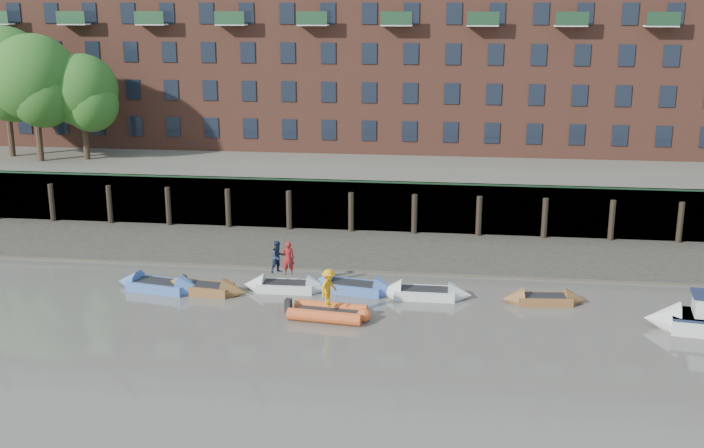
% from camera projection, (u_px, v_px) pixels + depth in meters
% --- Properties ---
extents(ground, '(220.00, 220.00, 0.00)m').
position_uv_depth(ground, '(329.00, 387.00, 31.23)').
color(ground, '#605B53').
rests_on(ground, ground).
extents(foreshore, '(110.00, 8.00, 0.50)m').
position_uv_depth(foreshore, '(377.00, 251.00, 48.47)').
color(foreshore, '#3D382F').
rests_on(foreshore, ground).
extents(mud_band, '(110.00, 1.60, 0.10)m').
position_uv_depth(mud_band, '(370.00, 268.00, 45.22)').
color(mud_band, '#4C4336').
rests_on(mud_band, ground).
extents(river_wall, '(110.00, 1.23, 3.30)m').
position_uv_depth(river_wall, '(384.00, 207.00, 52.25)').
color(river_wall, '#2D2A26').
rests_on(river_wall, ground).
extents(bank_terrace, '(110.00, 28.00, 3.20)m').
position_uv_depth(bank_terrace, '(399.00, 166.00, 65.30)').
color(bank_terrace, '#5E594D').
rests_on(bank_terrace, ground).
extents(apartment_terrace, '(80.60, 15.56, 20.98)m').
position_uv_depth(apartment_terrace, '(402.00, 20.00, 63.34)').
color(apartment_terrace, brown).
rests_on(apartment_terrace, bank_terrace).
extents(tree_cluster, '(11.76, 7.74, 9.40)m').
position_uv_depth(tree_cluster, '(31.00, 78.00, 58.26)').
color(tree_cluster, '#3A281C').
rests_on(tree_cluster, bank_terrace).
extents(rowboat_1, '(5.01, 2.31, 1.40)m').
position_uv_depth(rowboat_1, '(159.00, 286.00, 41.71)').
color(rowboat_1, '#466AB9').
rests_on(rowboat_1, ground).
extents(rowboat_2, '(4.64, 1.90, 1.31)m').
position_uv_depth(rowboat_2, '(203.00, 288.00, 41.35)').
color(rowboat_2, brown).
rests_on(rowboat_2, ground).
extents(rowboat_3, '(4.46, 1.37, 1.29)m').
position_uv_depth(rowboat_3, '(286.00, 286.00, 41.66)').
color(rowboat_3, silver).
rests_on(rowboat_3, ground).
extents(rowboat_4, '(4.93, 2.23, 1.38)m').
position_uv_depth(rowboat_4, '(353.00, 287.00, 41.49)').
color(rowboat_4, '#466AB9').
rests_on(rowboat_4, ground).
extents(rowboat_5, '(4.62, 1.35, 1.34)m').
position_uv_depth(rowboat_5, '(425.00, 293.00, 40.66)').
color(rowboat_5, silver).
rests_on(rowboat_5, ground).
extents(rowboat_6, '(4.13, 1.54, 1.17)m').
position_uv_depth(rowboat_6, '(544.00, 299.00, 39.90)').
color(rowboat_6, brown).
rests_on(rowboat_6, ground).
extents(rib_tender, '(3.86, 2.16, 0.66)m').
position_uv_depth(rib_tender, '(331.00, 312.00, 37.99)').
color(rib_tender, '#D95624').
rests_on(rib_tender, ground).
extents(motor_launch, '(5.71, 2.55, 2.28)m').
position_uv_depth(motor_launch, '(702.00, 319.00, 36.38)').
color(motor_launch, silver).
rests_on(motor_launch, ground).
extents(person_rower_a, '(0.72, 0.57, 1.73)m').
position_uv_depth(person_rower_a, '(288.00, 258.00, 41.27)').
color(person_rower_a, maroon).
rests_on(person_rower_a, rowboat_3).
extents(person_rower_b, '(1.01, 1.02, 1.66)m').
position_uv_depth(person_rower_b, '(278.00, 257.00, 41.58)').
color(person_rower_b, '#19233F').
rests_on(person_rower_b, rowboat_3).
extents(person_rib_crew, '(1.06, 1.31, 1.77)m').
position_uv_depth(person_rib_crew, '(329.00, 288.00, 37.66)').
color(person_rib_crew, orange).
rests_on(person_rib_crew, rib_tender).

